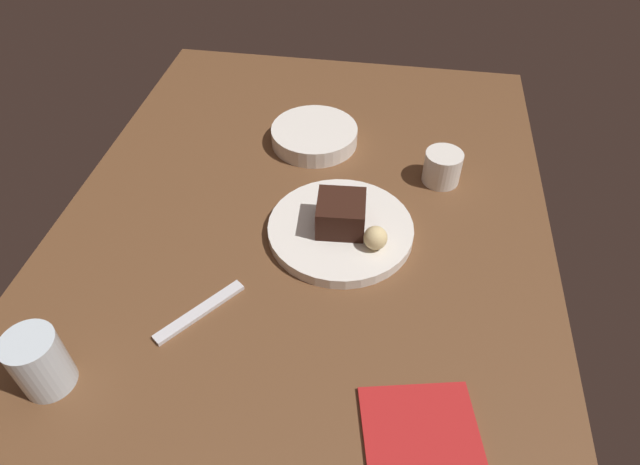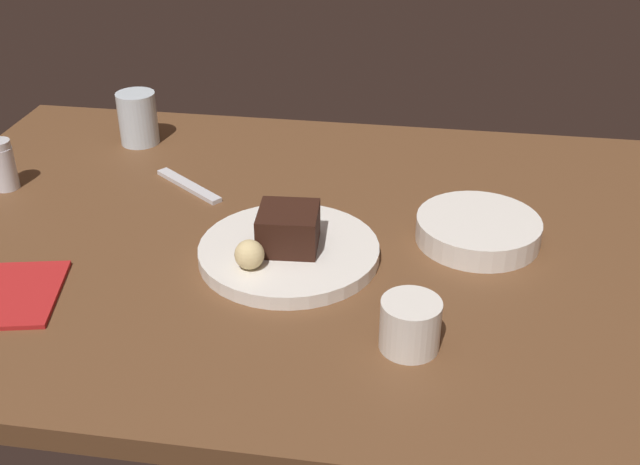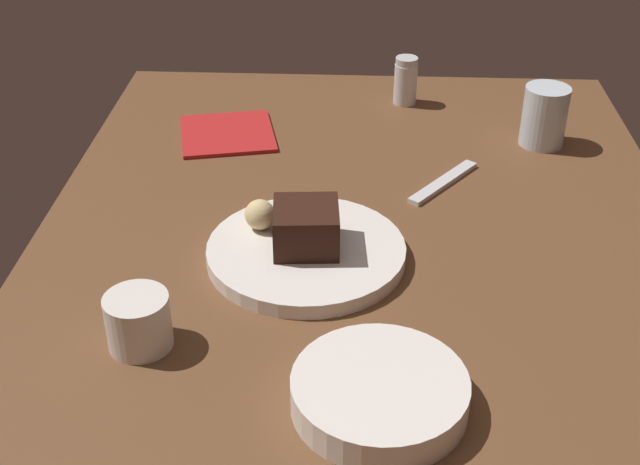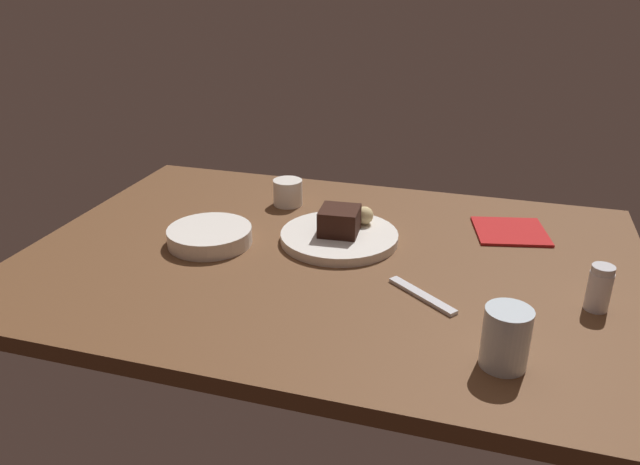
# 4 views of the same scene
# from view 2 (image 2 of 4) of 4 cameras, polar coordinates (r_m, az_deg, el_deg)

# --- Properties ---
(dining_table) EXTENTS (1.20, 0.84, 0.03)m
(dining_table) POSITION_cam_2_polar(r_m,az_deg,el_deg) (1.10, -1.61, -0.69)
(dining_table) COLOR brown
(dining_table) RESTS_ON ground
(dessert_plate) EXTENTS (0.24, 0.24, 0.02)m
(dessert_plate) POSITION_cam_2_polar(r_m,az_deg,el_deg) (1.03, -2.27, -1.44)
(dessert_plate) COLOR white
(dessert_plate) RESTS_ON dining_table
(chocolate_cake_slice) EXTENTS (0.08, 0.08, 0.05)m
(chocolate_cake_slice) POSITION_cam_2_polar(r_m,az_deg,el_deg) (1.02, -2.30, 0.30)
(chocolate_cake_slice) COLOR black
(chocolate_cake_slice) RESTS_ON dessert_plate
(bread_roll) EXTENTS (0.04, 0.04, 0.04)m
(bread_roll) POSITION_cam_2_polar(r_m,az_deg,el_deg) (0.98, -5.25, -1.63)
(bread_roll) COLOR #DBC184
(bread_roll) RESTS_ON dessert_plate
(salt_shaker) EXTENTS (0.04, 0.04, 0.08)m
(salt_shaker) POSITION_cam_2_polar(r_m,az_deg,el_deg) (1.30, -22.44, 4.64)
(salt_shaker) COLOR silver
(salt_shaker) RESTS_ON dining_table
(water_glass) EXTENTS (0.07, 0.07, 0.09)m
(water_glass) POSITION_cam_2_polar(r_m,az_deg,el_deg) (1.40, -13.33, 8.24)
(water_glass) COLOR silver
(water_glass) RESTS_ON dining_table
(side_bowl) EXTENTS (0.17, 0.17, 0.03)m
(side_bowl) POSITION_cam_2_polar(r_m,az_deg,el_deg) (1.09, 11.62, 0.21)
(side_bowl) COLOR white
(side_bowl) RESTS_ON dining_table
(coffee_cup) EXTENTS (0.07, 0.07, 0.06)m
(coffee_cup) POSITION_cam_2_polar(r_m,az_deg,el_deg) (0.87, 6.69, -6.79)
(coffee_cup) COLOR silver
(coffee_cup) RESTS_ON dining_table
(dessert_spoon) EXTENTS (0.13, 0.11, 0.01)m
(dessert_spoon) POSITION_cam_2_polar(r_m,az_deg,el_deg) (1.24, -9.70, 3.44)
(dessert_spoon) COLOR silver
(dessert_spoon) RESTS_ON dining_table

